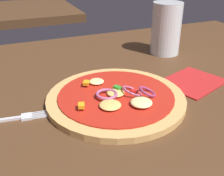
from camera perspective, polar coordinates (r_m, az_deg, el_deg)
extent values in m
cube|color=#4C301C|center=(0.52, 3.36, -6.44)|extent=(1.31, 1.01, 0.04)
cylinder|color=tan|center=(0.54, 0.82, -2.21)|extent=(0.27, 0.27, 0.01)
cylinder|color=red|center=(0.53, 0.83, -1.49)|extent=(0.23, 0.23, 0.00)
ellipsoid|color=#F4DB8E|center=(0.58, -3.27, 1.40)|extent=(0.03, 0.03, 0.01)
ellipsoid|color=#E5BC60|center=(0.53, 0.79, -1.01)|extent=(0.03, 0.03, 0.01)
ellipsoid|color=#E5BC60|center=(0.49, -0.50, -3.42)|extent=(0.04, 0.04, 0.01)
ellipsoid|color=#F4DB8E|center=(0.50, 6.19, -3.04)|extent=(0.04, 0.04, 0.01)
torus|color=#B25984|center=(0.52, -1.12, -1.30)|extent=(0.05, 0.05, 0.01)
torus|color=#B25984|center=(0.53, 4.24, -0.61)|extent=(0.04, 0.04, 0.02)
torus|color=#93386B|center=(0.53, 7.44, -0.74)|extent=(0.04, 0.04, 0.02)
cube|color=orange|center=(0.56, -5.44, 1.11)|extent=(0.02, 0.02, 0.01)
cube|color=#2D8C28|center=(0.54, 1.03, 0.03)|extent=(0.02, 0.02, 0.01)
cube|color=red|center=(0.54, 4.54, -0.61)|extent=(0.01, 0.01, 0.00)
cube|color=orange|center=(0.48, -6.44, -3.67)|extent=(0.02, 0.02, 0.01)
cube|color=silver|center=(0.51, -17.52, -5.77)|extent=(0.02, 0.02, 0.01)
cube|color=silver|center=(0.50, -14.68, -5.93)|extent=(0.03, 0.01, 0.00)
cube|color=silver|center=(0.51, -14.71, -5.59)|extent=(0.03, 0.01, 0.00)
cube|color=silver|center=(0.51, -14.74, -5.26)|extent=(0.03, 0.01, 0.00)
cube|color=silver|center=(0.52, -14.77, -4.94)|extent=(0.03, 0.01, 0.00)
cylinder|color=silver|center=(0.79, 11.29, 12.14)|extent=(0.08, 0.08, 0.14)
cylinder|color=#C67214|center=(0.80, 11.13, 10.45)|extent=(0.07, 0.07, 0.09)
cylinder|color=white|center=(0.78, 11.49, 14.26)|extent=(0.07, 0.07, 0.01)
cube|color=#B21E1E|center=(0.64, 16.53, 1.25)|extent=(0.16, 0.15, 0.00)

